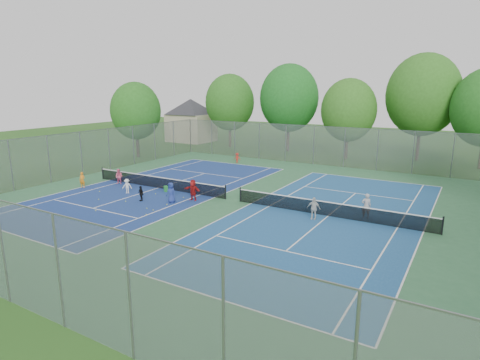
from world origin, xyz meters
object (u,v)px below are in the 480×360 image
object	(u,v)px
net_left	(158,183)
ball_hopper	(166,189)
ball_crate	(168,186)
net_right	(328,209)
instructor	(366,206)

from	to	relation	value
net_left	ball_hopper	bearing A→B (deg)	-24.06
ball_crate	ball_hopper	distance (m)	1.24
net_right	ball_hopper	bearing A→B (deg)	-177.37
net_left	ball_crate	bearing A→B (deg)	35.22
ball_hopper	net_right	bearing A→B (deg)	2.63
net_right	ball_crate	world-z (taller)	net_right
net_right	ball_hopper	distance (m)	12.71
instructor	net_right	bearing A→B (deg)	-1.45
net_left	ball_hopper	xyz separation A→B (m)	(1.31, -0.58, -0.22)
ball_crate	instructor	xyz separation A→B (m)	(15.46, 0.37, 0.66)
net_right	instructor	xyz separation A→B (m)	(2.09, 0.81, 0.33)
ball_crate	net_right	bearing A→B (deg)	-1.90
net_right	instructor	size ratio (longest dim) A/B	8.18
net_left	net_right	distance (m)	14.00
net_right	ball_hopper	xyz separation A→B (m)	(-12.69, -0.58, -0.22)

